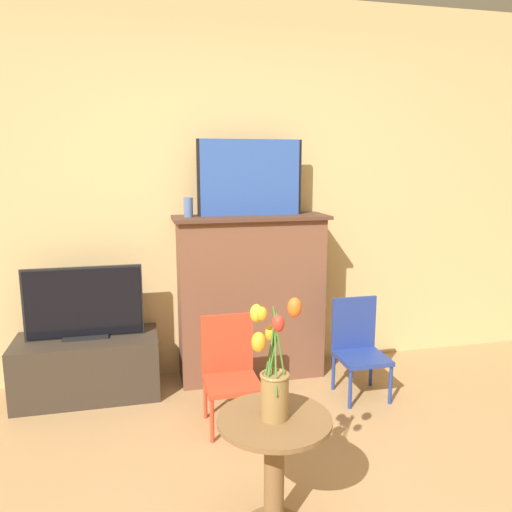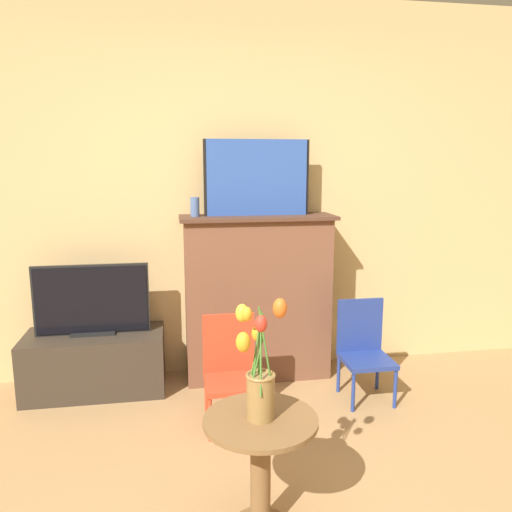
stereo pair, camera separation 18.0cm
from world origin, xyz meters
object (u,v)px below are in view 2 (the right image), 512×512
object	(u,v)px
tv_monitor	(92,301)
chair_blue	(364,347)
vase_tulips	(259,374)
chair_red	(230,367)
painting	(257,178)

from	to	relation	value
tv_monitor	chair_blue	bearing A→B (deg)	-12.18
tv_monitor	vase_tulips	xyz separation A→B (m)	(0.87, -1.53, 0.08)
chair_red	chair_blue	size ratio (longest dim) A/B	1.00
vase_tulips	tv_monitor	bearing A→B (deg)	119.81
tv_monitor	vase_tulips	distance (m)	1.76
painting	tv_monitor	size ratio (longest dim) A/B	0.98
painting	chair_red	size ratio (longest dim) A/B	1.13
chair_red	chair_blue	world-z (taller)	same
painting	vase_tulips	distance (m)	1.78
tv_monitor	chair_red	world-z (taller)	tv_monitor
chair_blue	chair_red	bearing A→B (deg)	-168.48
painting	vase_tulips	bearing A→B (deg)	-99.48
painting	vase_tulips	xyz separation A→B (m)	(-0.27, -1.60, -0.73)
painting	chair_red	xyz separation A→B (m)	(-0.27, -0.65, -1.11)
painting	tv_monitor	distance (m)	1.40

